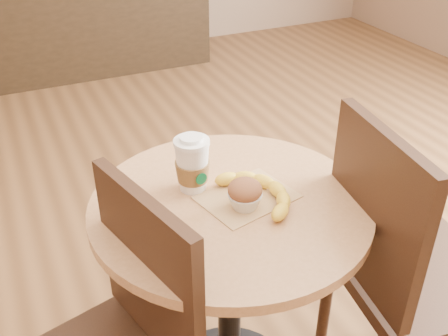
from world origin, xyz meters
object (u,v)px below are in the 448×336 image
Objects in this scene: muffin at (245,194)px; chair_right at (402,267)px; banana at (259,193)px; cafe_table at (230,259)px; coffee_cup at (192,166)px.

chair_right is at bearing -23.88° from muffin.
muffin is 0.35× the size of banana.
chair_right reaches higher than cafe_table.
banana is at bearing 69.11° from chair_right.
chair_right is 3.74× the size of banana.
coffee_cup reaches higher than banana.
coffee_cup is at bearing 65.25° from chair_right.
cafe_table is at bearing -63.67° from coffee_cup.
chair_right is at bearing -40.76° from coffee_cup.
chair_right reaches higher than muffin.
muffin reaches higher than banana.
muffin is at bearing 74.19° from chair_right.
coffee_cup is at bearing 122.07° from muffin.
coffee_cup is (-0.07, 0.10, 0.27)m from cafe_table.
chair_right reaches higher than banana.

